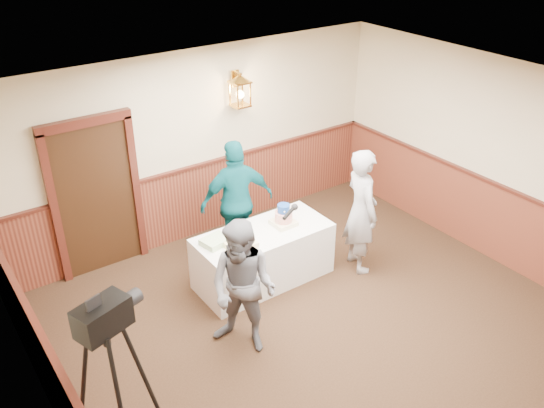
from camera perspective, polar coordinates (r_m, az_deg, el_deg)
The scene contains 10 objects.
ground at distance 6.73m, azimuth 8.59°, elevation -15.21°, with size 7.00×7.00×0.00m, color black.
room_shell at distance 6.04m, azimuth 6.33°, elevation -2.56°, with size 6.02×7.02×2.81m.
display_table at distance 7.64m, azimuth -0.87°, elevation -5.17°, with size 1.80×0.80×0.75m, color white.
tiered_cake at distance 7.54m, azimuth 1.15°, elevation -1.29°, with size 0.29×0.29×0.30m.
sheet_cake_yellow at distance 7.12m, azimuth -3.08°, elevation -4.07°, with size 0.36×0.27×0.07m, color #F1E890.
sheet_cake_green at distance 7.21m, azimuth -5.62°, elevation -3.69°, with size 0.33×0.27×0.08m, color #A7D294.
interviewer at distance 6.36m, azimuth -2.87°, elevation -8.30°, with size 1.55×0.99×1.63m.
baker at distance 7.74m, azimuth 8.82°, elevation -0.68°, with size 0.64×0.42×1.76m, color #96969C.
assistant_p at distance 7.88m, azimuth -3.48°, elevation 0.26°, with size 1.04×0.43×1.78m, color #0C565F.
tv_camera_rig at distance 5.39m, azimuth -15.13°, elevation -17.82°, with size 0.70×0.66×1.80m.
Camera 1 is at (-3.55, -3.35, 4.64)m, focal length 38.00 mm.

